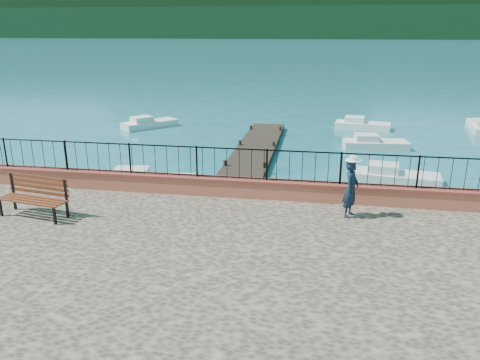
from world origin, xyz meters
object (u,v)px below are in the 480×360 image
(boat_2, at_px, (376,141))
(person, at_px, (351,189))
(park_bench, at_px, (35,205))
(boat_1, at_px, (396,173))
(boat_0, at_px, (146,178))
(boat_4, at_px, (363,123))
(boat_3, at_px, (150,121))

(boat_2, bearing_deg, person, -104.94)
(park_bench, xyz_separation_m, boat_1, (11.02, 8.59, -1.13))
(boat_0, height_order, boat_2, same)
(person, distance_m, boat_0, 9.33)
(park_bench, height_order, boat_1, park_bench)
(person, bearing_deg, boat_4, 15.90)
(boat_0, xyz_separation_m, boat_3, (-4.07, 11.56, 0.00))
(boat_0, relative_size, boat_4, 1.14)
(boat_0, bearing_deg, person, -39.02)
(park_bench, bearing_deg, boat_2, 62.73)
(person, distance_m, boat_2, 13.28)
(boat_0, relative_size, boat_3, 1.10)
(person, bearing_deg, boat_3, 57.72)
(person, distance_m, boat_3, 20.29)
(boat_2, distance_m, boat_3, 14.43)
(boat_0, distance_m, boat_3, 12.25)
(park_bench, distance_m, boat_3, 18.15)
(boat_3, relative_size, boat_4, 1.04)
(park_bench, relative_size, boat_4, 0.61)
(boat_2, bearing_deg, boat_3, 160.98)
(park_bench, bearing_deg, boat_0, 91.87)
(boat_3, height_order, boat_4, same)
(person, bearing_deg, boat_1, 3.34)
(boat_0, relative_size, boat_1, 1.10)
(boat_4, bearing_deg, park_bench, -109.78)
(person, xyz_separation_m, boat_0, (-7.85, 4.77, -1.61))
(boat_0, xyz_separation_m, boat_4, (9.66, 13.41, 0.00))
(boat_3, distance_m, boat_4, 13.86)
(boat_1, xyz_separation_m, boat_3, (-14.26, 9.24, 0.00))
(boat_0, bearing_deg, boat_3, 101.68)
(boat_2, relative_size, boat_4, 0.99)
(boat_4, bearing_deg, boat_3, -164.04)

